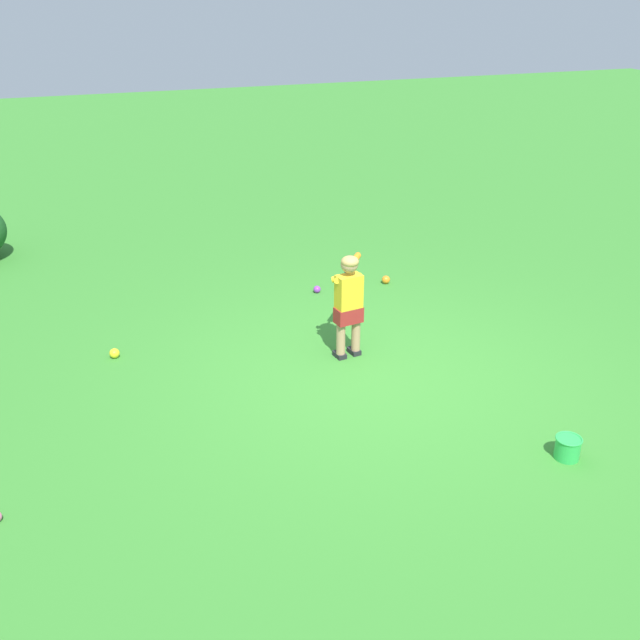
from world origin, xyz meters
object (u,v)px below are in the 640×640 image
at_px(child_batter, 349,296).
at_px(toy_bucket, 568,447).
at_px(play_ball_center_lawn, 386,280).
at_px(play_ball_midfield, 317,289).
at_px(play_ball_far_left, 114,353).

relative_size(child_batter, toy_bucket, 5.00).
xyz_separation_m(play_ball_center_lawn, play_ball_midfield, (0.01, 0.91, -0.01)).
relative_size(play_ball_far_left, toy_bucket, 0.47).
distance_m(play_ball_far_left, play_ball_midfield, 2.65).
bearing_deg(play_ball_midfield, toy_bucket, -169.05).
relative_size(play_ball_center_lawn, play_ball_midfield, 1.16).
bearing_deg(toy_bucket, child_batter, 23.94).
distance_m(child_batter, play_ball_far_left, 2.44).
relative_size(child_batter, play_ball_far_left, 10.57).
distance_m(play_ball_center_lawn, play_ball_midfield, 0.91).
bearing_deg(child_batter, play_ball_far_left, 72.05).
bearing_deg(play_ball_center_lawn, play_ball_far_left, 104.86).
bearing_deg(play_ball_far_left, play_ball_midfield, -69.89).
xyz_separation_m(child_batter, play_ball_midfield, (1.64, -0.25, -0.61)).
relative_size(play_ball_far_left, play_ball_midfield, 1.15).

